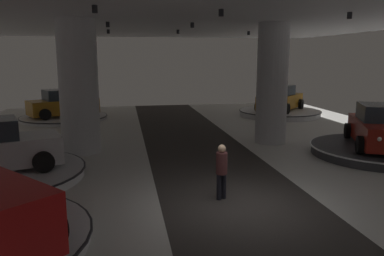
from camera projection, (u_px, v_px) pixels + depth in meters
name	position (u px, v px, depth m)	size (l,w,h in m)	color
ground	(242.00, 206.00, 10.44)	(24.00, 44.00, 0.06)	silver
column_left	(79.00, 87.00, 15.79)	(1.59, 1.59, 5.50)	silver
column_right	(272.00, 84.00, 17.64)	(1.43, 1.43, 5.50)	silver
display_platform_deep_right	(280.00, 113.00, 26.21)	(5.51, 5.51, 0.37)	silver
display_car_deep_right	(280.00, 99.00, 26.01)	(4.19, 4.29, 1.71)	#B77519
display_platform_deep_left	(64.00, 117.00, 24.66)	(5.46, 5.46, 0.22)	silver
display_car_deep_left	(63.00, 104.00, 24.48)	(4.56, 3.56, 1.71)	#B77519
display_platform_mid_right	(378.00, 150.00, 15.71)	(5.41, 5.41, 0.37)	#333338
display_car_mid_right	(380.00, 128.00, 15.56)	(3.43, 4.57, 1.71)	maroon
visitor_walking_near	(222.00, 168.00, 10.75)	(0.32, 0.32, 1.59)	black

